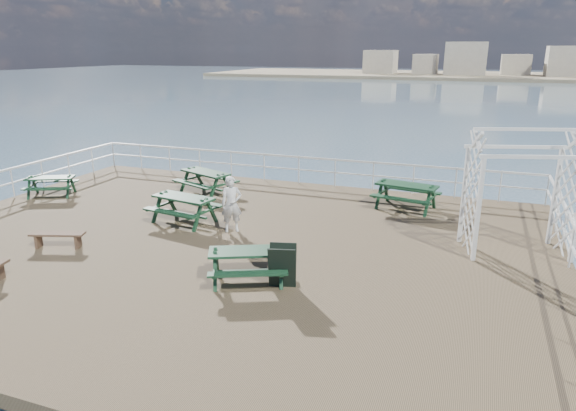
# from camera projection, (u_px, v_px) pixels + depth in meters

# --- Properties ---
(ground) EXTENTS (18.00, 14.00, 0.30)m
(ground) POSITION_uv_depth(u_px,v_px,m) (218.00, 246.00, 14.21)
(ground) COLOR brown
(ground) RESTS_ON ground
(sea_backdrop) EXTENTS (300.00, 300.00, 9.20)m
(sea_backdrop) POSITION_uv_depth(u_px,v_px,m) (509.00, 72.00, 130.45)
(sea_backdrop) COLOR #466577
(sea_backdrop) RESTS_ON ground
(railing) EXTENTS (17.77, 13.76, 1.10)m
(railing) POSITION_uv_depth(u_px,v_px,m) (253.00, 188.00, 16.24)
(railing) COLOR silver
(railing) RESTS_ON ground
(picnic_table_a) EXTENTS (2.02, 1.86, 0.79)m
(picnic_table_a) POSITION_uv_depth(u_px,v_px,m) (51.00, 182.00, 18.45)
(picnic_table_a) COLOR #12331C
(picnic_table_a) RESTS_ON ground
(picnic_table_b) EXTENTS (2.39, 2.17, 0.95)m
(picnic_table_b) POSITION_uv_depth(u_px,v_px,m) (206.00, 178.00, 18.66)
(picnic_table_b) COLOR #12331C
(picnic_table_b) RESTS_ON ground
(picnic_table_c) EXTENTS (2.21, 1.91, 0.95)m
(picnic_table_c) POSITION_uv_depth(u_px,v_px,m) (406.00, 191.00, 16.90)
(picnic_table_c) COLOR #12331C
(picnic_table_c) RESTS_ON ground
(picnic_table_d) EXTENTS (2.14, 1.83, 0.93)m
(picnic_table_d) POSITION_uv_depth(u_px,v_px,m) (184.00, 204.00, 15.57)
(picnic_table_d) COLOR #12331C
(picnic_table_d) RESTS_ON ground
(picnic_table_e) EXTENTS (2.17, 2.00, 0.85)m
(picnic_table_e) POSITION_uv_depth(u_px,v_px,m) (248.00, 259.00, 11.61)
(picnic_table_e) COLOR #12331C
(picnic_table_e) RESTS_ON ground
(flat_bench_near) EXTENTS (1.46, 0.77, 0.41)m
(flat_bench_near) POSITION_uv_depth(u_px,v_px,m) (58.00, 237.00, 13.65)
(flat_bench_near) COLOR brown
(flat_bench_near) RESTS_ON ground
(trellis_arbor) EXTENTS (2.90, 2.10, 3.24)m
(trellis_arbor) POSITION_uv_depth(u_px,v_px,m) (519.00, 199.00, 13.06)
(trellis_arbor) COLOR silver
(trellis_arbor) RESTS_ON ground
(sandwich_board) EXTENTS (0.70, 0.59, 0.99)m
(sandwich_board) POSITION_uv_depth(u_px,v_px,m) (282.00, 267.00, 11.34)
(sandwich_board) COLOR black
(sandwich_board) RESTS_ON ground
(person) EXTENTS (0.71, 0.65, 1.63)m
(person) POSITION_uv_depth(u_px,v_px,m) (232.00, 204.00, 14.74)
(person) COLOR silver
(person) RESTS_ON ground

